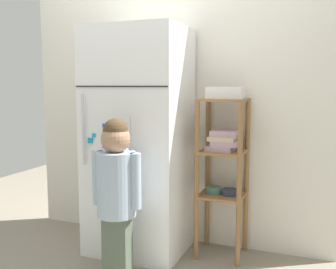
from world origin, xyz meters
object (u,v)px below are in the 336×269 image
object	(u,v)px
child_standing	(117,184)
fruit_bin	(227,94)
pantry_shelf_unit	(223,160)
refrigerator	(139,142)

from	to	relation	value
child_standing	fruit_bin	distance (m)	1.02
child_standing	pantry_shelf_unit	size ratio (longest dim) A/B	0.91
refrigerator	fruit_bin	world-z (taller)	refrigerator
fruit_bin	child_standing	bearing A→B (deg)	-132.23
child_standing	pantry_shelf_unit	xyz separation A→B (m)	(0.55, 0.62, 0.08)
refrigerator	pantry_shelf_unit	world-z (taller)	refrigerator
child_standing	fruit_bin	size ratio (longest dim) A/B	4.19
refrigerator	child_standing	xyz separation A→B (m)	(0.08, -0.50, -0.20)
child_standing	pantry_shelf_unit	world-z (taller)	pantry_shelf_unit
pantry_shelf_unit	refrigerator	bearing A→B (deg)	-169.31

